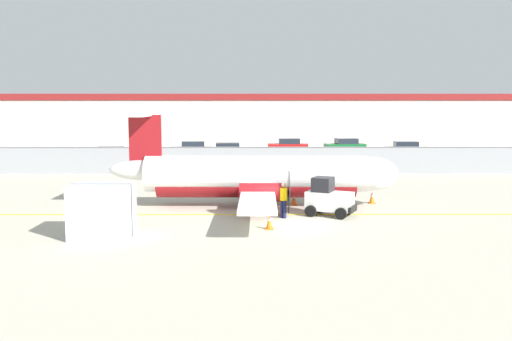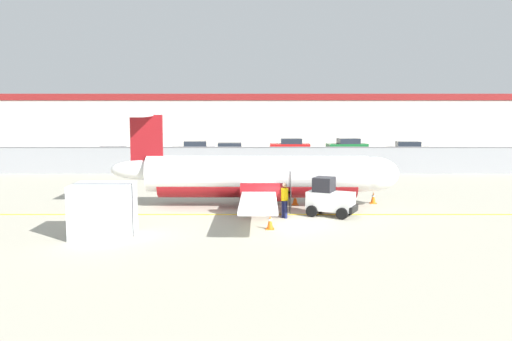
{
  "view_description": "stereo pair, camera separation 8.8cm",
  "coord_description": "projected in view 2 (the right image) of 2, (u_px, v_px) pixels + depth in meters",
  "views": [
    {
      "loc": [
        -1.48,
        -25.6,
        5.52
      ],
      "look_at": [
        -1.32,
        5.2,
        1.8
      ],
      "focal_mm": 40.0,
      "sensor_mm": 36.0,
      "label": 1
    },
    {
      "loc": [
        -1.39,
        -25.6,
        5.52
      ],
      "look_at": [
        -1.32,
        5.2,
        1.8
      ],
      "focal_mm": 40.0,
      "sensor_mm": 36.0,
      "label": 2
    }
  ],
  "objects": [
    {
      "name": "perimeter_fence",
      "position": [
        273.0,
        159.0,
        43.82
      ],
      "size": [
        98.0,
        0.1,
        2.1
      ],
      "color": "gray",
      "rests_on": "ground"
    },
    {
      "name": "cargo_container",
      "position": [
        102.0,
        210.0,
        23.33
      ],
      "size": [
        2.44,
        2.03,
        2.2
      ],
      "rotation": [
        0.0,
        0.0,
        -0.01
      ],
      "color": "silver",
      "rests_on": "ground"
    },
    {
      "name": "parked_car_0",
      "position": [
        113.0,
        156.0,
        49.23
      ],
      "size": [
        4.38,
        2.42,
        1.58
      ],
      "rotation": [
        0.0,
        0.0,
        0.13
      ],
      "color": "black",
      "rests_on": "parking_lot_strip"
    },
    {
      "name": "parking_lot_strip",
      "position": [
        269.0,
        158.0,
        55.36
      ],
      "size": [
        98.0,
        17.0,
        0.12
      ],
      "color": "#38383A",
      "rests_on": "ground"
    },
    {
      "name": "traffic_cone_far_left",
      "position": [
        372.0,
        198.0,
        31.09
      ],
      "size": [
        0.36,
        0.36,
        0.64
      ],
      "color": "orange",
      "rests_on": "ground"
    },
    {
      "name": "background_building",
      "position": [
        266.0,
        119.0,
        73.33
      ],
      "size": [
        91.0,
        8.1,
        6.5
      ],
      "color": "beige",
      "rests_on": "ground"
    },
    {
      "name": "parked_car_5",
      "position": [
        408.0,
        150.0,
        55.54
      ],
      "size": [
        4.27,
        2.14,
        1.58
      ],
      "rotation": [
        0.0,
        0.0,
        -0.04
      ],
      "color": "slate",
      "rests_on": "parking_lot_strip"
    },
    {
      "name": "commuter_airplane",
      "position": [
        261.0,
        176.0,
        30.05
      ],
      "size": [
        15.23,
        16.02,
        4.92
      ],
      "rotation": [
        0.0,
        0.0,
        -0.01
      ],
      "color": "white",
      "rests_on": "ground"
    },
    {
      "name": "ground_crew_worker",
      "position": [
        283.0,
        198.0,
        27.12
      ],
      "size": [
        0.47,
        0.5,
        1.7
      ],
      "rotation": [
        0.0,
        0.0,
        0.6
      ],
      "color": "#191E4C",
      "rests_on": "ground"
    },
    {
      "name": "traffic_cone_near_right",
      "position": [
        269.0,
        222.0,
        24.77
      ],
      "size": [
        0.36,
        0.36,
        0.64
      ],
      "color": "orange",
      "rests_on": "ground"
    },
    {
      "name": "traffic_cone_near_left",
      "position": [
        294.0,
        199.0,
        30.64
      ],
      "size": [
        0.36,
        0.36,
        0.64
      ],
      "color": "orange",
      "rests_on": "ground"
    },
    {
      "name": "baggage_tug",
      "position": [
        328.0,
        198.0,
        27.65
      ],
      "size": [
        2.58,
        2.12,
        1.88
      ],
      "rotation": [
        0.0,
        0.0,
        -0.44
      ],
      "color": "silver",
      "rests_on": "ground"
    },
    {
      "name": "parked_car_3",
      "position": [
        289.0,
        146.0,
        60.03
      ],
      "size": [
        4.21,
        2.01,
        1.58
      ],
      "rotation": [
        0.0,
        0.0,
        3.15
      ],
      "color": "red",
      "rests_on": "parking_lot_strip"
    },
    {
      "name": "parked_car_1",
      "position": [
        193.0,
        149.0,
        55.81
      ],
      "size": [
        4.36,
        2.36,
        1.58
      ],
      "rotation": [
        0.0,
        0.0,
        3.25
      ],
      "color": "gray",
      "rests_on": "parking_lot_strip"
    },
    {
      "name": "ground_plane",
      "position": [
        283.0,
        214.0,
        28.07
      ],
      "size": [
        140.0,
        140.0,
        0.01
      ],
      "color": "#B2AD99"
    },
    {
      "name": "parked_car_2",
      "position": [
        230.0,
        151.0,
        53.84
      ],
      "size": [
        4.23,
        2.06,
        1.58
      ],
      "rotation": [
        0.0,
        0.0,
        0.02
      ],
      "color": "red",
      "rests_on": "parking_lot_strip"
    },
    {
      "name": "parked_car_4",
      "position": [
        346.0,
        146.0,
        60.1
      ],
      "size": [
        4.39,
        2.44,
        1.58
      ],
      "rotation": [
        0.0,
        0.0,
        3.28
      ],
      "color": "#19662D",
      "rests_on": "parking_lot_strip"
    }
  ]
}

